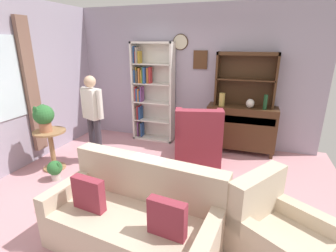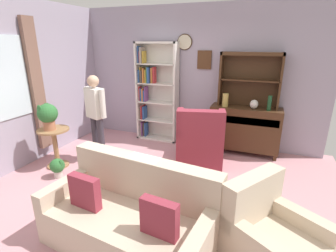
{
  "view_description": "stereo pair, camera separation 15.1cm",
  "coord_description": "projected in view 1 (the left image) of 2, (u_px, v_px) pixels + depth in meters",
  "views": [
    {
      "loc": [
        1.2,
        -3.06,
        2.1
      ],
      "look_at": [
        0.1,
        0.2,
        0.95
      ],
      "focal_mm": 27.15,
      "sensor_mm": 36.0,
      "label": 1
    },
    {
      "loc": [
        1.34,
        -3.01,
        2.1
      ],
      "look_at": [
        0.1,
        0.2,
        0.95
      ],
      "focal_mm": 27.15,
      "sensor_mm": 36.0,
      "label": 2
    }
  ],
  "objects": [
    {
      "name": "vase_round",
      "position": [
        250.0,
        103.0,
        4.72
      ],
      "size": [
        0.15,
        0.15,
        0.17
      ],
      "primitive_type": "ellipsoid",
      "color": "beige",
      "rests_on": "sideboard"
    },
    {
      "name": "bottle_wine",
      "position": [
        265.0,
        102.0,
        4.6
      ],
      "size": [
        0.07,
        0.07,
        0.27
      ],
      "primitive_type": "cylinder",
      "color": "#194223",
      "rests_on": "sideboard"
    },
    {
      "name": "sideboard_hutch",
      "position": [
        246.0,
        72.0,
        4.74
      ],
      "size": [
        1.1,
        0.26,
        1.0
      ],
      "color": "#422816",
      "rests_on": "sideboard"
    },
    {
      "name": "wall_back",
      "position": [
        193.0,
        77.0,
        5.25
      ],
      "size": [
        5.0,
        0.09,
        2.8
      ],
      "color": "#A399AD",
      "rests_on": "ground_plane"
    },
    {
      "name": "couch_floral",
      "position": [
        136.0,
        219.0,
        2.68
      ],
      "size": [
        1.89,
        1.05,
        0.9
      ],
      "color": "beige",
      "rests_on": "ground_plane"
    },
    {
      "name": "sideboard",
      "position": [
        241.0,
        127.0,
        4.97
      ],
      "size": [
        1.3,
        0.45,
        0.92
      ],
      "color": "#422816",
      "rests_on": "ground_plane"
    },
    {
      "name": "wall_left",
      "position": [
        9.0,
        87.0,
        4.07
      ],
      "size": [
        0.16,
        4.2,
        2.8
      ],
      "color": "#A399AD",
      "rests_on": "ground_plane"
    },
    {
      "name": "potted_plant_large",
      "position": [
        43.0,
        116.0,
        4.1
      ],
      "size": [
        0.32,
        0.32,
        0.45
      ],
      "color": "#AD6B4C",
      "rests_on": "plant_stand"
    },
    {
      "name": "plant_stand",
      "position": [
        52.0,
        146.0,
        4.29
      ],
      "size": [
        0.52,
        0.52,
        0.69
      ],
      "color": "#997047",
      "rests_on": "ground_plane"
    },
    {
      "name": "bookshelf",
      "position": [
        150.0,
        92.0,
        5.46
      ],
      "size": [
        0.9,
        0.3,
        2.1
      ],
      "color": "silver",
      "rests_on": "ground_plane"
    },
    {
      "name": "wingback_chair",
      "position": [
        198.0,
        144.0,
        4.48
      ],
      "size": [
        0.95,
        0.97,
        1.05
      ],
      "color": "maroon",
      "rests_on": "ground_plane"
    },
    {
      "name": "armchair_floral",
      "position": [
        276.0,
        238.0,
        2.46
      ],
      "size": [
        1.06,
        1.05,
        0.88
      ],
      "color": "beige",
      "rests_on": "ground_plane"
    },
    {
      "name": "potted_plant_small",
      "position": [
        55.0,
        169.0,
        4.01
      ],
      "size": [
        0.23,
        0.23,
        0.32
      ],
      "color": "beige",
      "rests_on": "ground_plane"
    },
    {
      "name": "ground_plane",
      "position": [
        157.0,
        190.0,
        3.78
      ],
      "size": [
        5.4,
        4.6,
        0.02
      ],
      "primitive_type": "cube",
      "color": "#C68C93"
    },
    {
      "name": "vase_tall",
      "position": [
        222.0,
        100.0,
        4.85
      ],
      "size": [
        0.11,
        0.11,
        0.25
      ],
      "primitive_type": "cylinder",
      "color": "tan",
      "rests_on": "sideboard"
    },
    {
      "name": "person_reading",
      "position": [
        93.0,
        113.0,
        4.42
      ],
      "size": [
        0.51,
        0.31,
        1.56
      ],
      "color": "#38333D",
      "rests_on": "ground_plane"
    },
    {
      "name": "area_rug",
      "position": [
        163.0,
        204.0,
        3.45
      ],
      "size": [
        2.27,
        1.61,
        0.01
      ],
      "primitive_type": "cube",
      "color": "brown",
      "rests_on": "ground_plane"
    }
  ]
}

